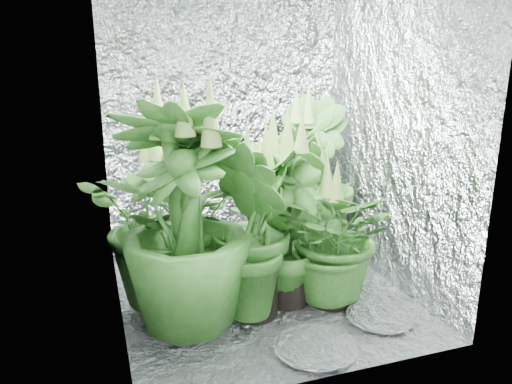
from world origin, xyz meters
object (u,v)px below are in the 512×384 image
Objects in this scene: plant_e at (333,236)px; plant_f at (288,216)px; plant_b at (264,206)px; circulation_fan at (313,226)px; plant_c at (313,180)px; plant_a at (168,218)px; plant_d at (185,219)px; plant_g at (254,230)px.

plant_f reaches higher than plant_e.
circulation_fan is (0.42, 0.13, -0.24)m from plant_b.
plant_c is 0.70m from plant_f.
plant_a is at bearing 161.74° from plant_e.
plant_d reaches higher than plant_c.
circulation_fan is at bearing 60.53° from plant_c.
plant_f is (-0.41, -0.57, -0.03)m from plant_c.
plant_b is 0.69m from plant_e.
plant_c is 1.23× the size of plant_e.
plant_g is at bearing -134.53° from plant_c.
plant_b is at bearing 65.99° from plant_g.
plant_e is 2.61× the size of circulation_fan.
circulation_fan is (0.08, 0.14, -0.38)m from plant_c.
circulation_fan is at bearing 24.90° from plant_a.
plant_f is (0.58, 0.10, -0.08)m from plant_d.
plant_c is 1.20m from plant_d.
plant_a reaches higher than plant_e.
plant_c is 1.12× the size of plant_g.
plant_f reaches higher than plant_b.
plant_e is 0.28m from plant_f.
circulation_fan is at bearing 55.26° from plant_f.
plant_f is at bearing 9.44° from plant_d.
plant_b reaches higher than circulation_fan.
plant_a is 0.97× the size of plant_f.
plant_c reaches higher than plant_a.
circulation_fan is (0.26, 0.80, -0.25)m from plant_e.
plant_f is 3.04× the size of circulation_fan.
circulation_fan is at bearing 36.92° from plant_d.
plant_d reaches higher than plant_e.
plant_e reaches higher than circulation_fan.
circulation_fan is at bearing 72.17° from plant_e.
plant_c is at bearing 54.02° from plant_f.
plant_c is (1.03, 0.37, 0.03)m from plant_a.
plant_f is 0.94m from circulation_fan.
plant_b is 0.73m from plant_g.
plant_f reaches higher than plant_a.
plant_a is 0.80m from plant_b.
plant_d is (0.04, -0.29, 0.08)m from plant_a.
plant_c is at bearing 45.47° from plant_g.
plant_b is at bearing 46.11° from plant_d.
plant_f is at bearing 19.11° from plant_g.
plant_e is at bearing -104.99° from plant_c.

